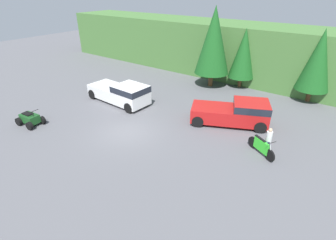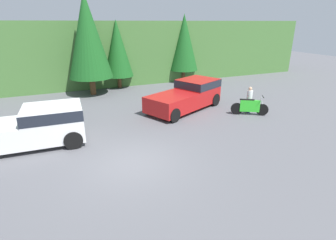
{
  "view_description": "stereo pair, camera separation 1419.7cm",
  "coord_description": "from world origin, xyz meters",
  "px_view_note": "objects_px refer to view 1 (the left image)",
  "views": [
    {
      "loc": [
        11.34,
        -10.74,
        8.91
      ],
      "look_at": [
        2.24,
        1.58,
        0.95
      ],
      "focal_mm": 28.0,
      "sensor_mm": 36.0,
      "label": 1
    },
    {
      "loc": [
        -2.29,
        -9.06,
        5.3
      ],
      "look_at": [
        2.24,
        1.58,
        0.95
      ],
      "focal_mm": 28.0,
      "sensor_mm": 36.0,
      "label": 2
    }
  ],
  "objects_px": {
    "quad_atv": "(30,119)",
    "rider_person": "(269,139)",
    "pickup_truck_second": "(122,93)",
    "pickup_truck_red": "(236,112)",
    "dirt_bike": "(261,147)"
  },
  "relations": [
    {
      "from": "pickup_truck_second",
      "to": "rider_person",
      "type": "xyz_separation_m",
      "value": [
        12.09,
        -0.11,
        -0.06
      ]
    },
    {
      "from": "quad_atv",
      "to": "rider_person",
      "type": "bearing_deg",
      "value": 18.48
    },
    {
      "from": "pickup_truck_second",
      "to": "quad_atv",
      "type": "xyz_separation_m",
      "value": [
        -2.52,
        -6.6,
        -0.5
      ]
    },
    {
      "from": "dirt_bike",
      "to": "rider_person",
      "type": "relative_size",
      "value": 1.19
    },
    {
      "from": "pickup_truck_second",
      "to": "dirt_bike",
      "type": "distance_m",
      "value": 11.88
    },
    {
      "from": "pickup_truck_second",
      "to": "quad_atv",
      "type": "bearing_deg",
      "value": -108.66
    },
    {
      "from": "pickup_truck_second",
      "to": "pickup_truck_red",
      "type": "bearing_deg",
      "value": 15.49
    },
    {
      "from": "rider_person",
      "to": "pickup_truck_red",
      "type": "bearing_deg",
      "value": 160.09
    },
    {
      "from": "pickup_truck_red",
      "to": "quad_atv",
      "type": "distance_m",
      "value": 14.53
    },
    {
      "from": "pickup_truck_second",
      "to": "rider_person",
      "type": "relative_size",
      "value": 3.49
    },
    {
      "from": "pickup_truck_red",
      "to": "dirt_bike",
      "type": "height_order",
      "value": "pickup_truck_red"
    },
    {
      "from": "quad_atv",
      "to": "rider_person",
      "type": "xyz_separation_m",
      "value": [
        14.62,
        6.49,
        0.44
      ]
    },
    {
      "from": "pickup_truck_red",
      "to": "quad_atv",
      "type": "xyz_separation_m",
      "value": [
        -11.6,
        -8.74,
        -0.5
      ]
    },
    {
      "from": "rider_person",
      "to": "pickup_truck_second",
      "type": "bearing_deg",
      "value": -163.72
    },
    {
      "from": "dirt_bike",
      "to": "quad_atv",
      "type": "bearing_deg",
      "value": -125.76
    }
  ]
}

